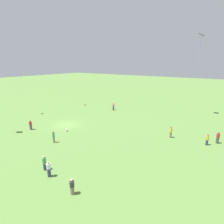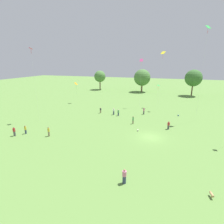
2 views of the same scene
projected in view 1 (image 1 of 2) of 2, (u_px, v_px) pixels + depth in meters
name	position (u px, v px, depth m)	size (l,w,h in m)	color
ground_plane	(66.00, 125.00, 32.49)	(240.00, 240.00, 0.00)	#5B843D
person_0	(171.00, 132.00, 26.70)	(0.48, 0.48, 1.77)	#847056
person_1	(31.00, 125.00, 29.89)	(0.61, 0.61, 1.67)	#4C4C51
person_2	(72.00, 187.00, 15.20)	(0.54, 0.54, 1.56)	#847056
person_3	(207.00, 140.00, 24.30)	(0.43, 0.43, 1.63)	#333D5B
person_4	(49.00, 169.00, 17.54)	(0.57, 0.57, 1.73)	#333D5B
person_5	(54.00, 137.00, 25.04)	(0.44, 0.44, 1.74)	#847056
person_6	(44.00, 163.00, 18.66)	(0.55, 0.55, 1.69)	#333D5B
person_8	(218.00, 138.00, 24.83)	(0.61, 0.61, 1.73)	#4C4C51
person_9	(113.00, 107.00, 42.16)	(0.58, 0.58, 1.80)	#333D5B
kite_3	(21.00, 77.00, 36.52)	(0.68, 0.67, 8.91)	#E54C99
kite_9	(201.00, 38.00, 34.44)	(1.23, 1.33, 16.68)	black
dog_0	(85.00, 104.00, 46.65)	(0.37, 0.72, 0.52)	tan
picnic_bag_1	(67.00, 130.00, 29.28)	(0.29, 0.39, 0.34)	beige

